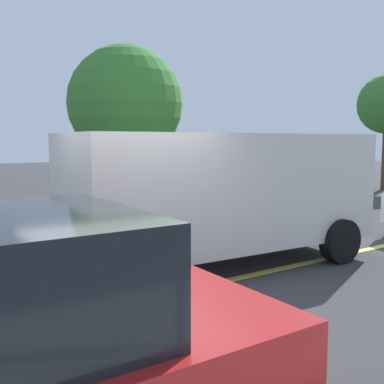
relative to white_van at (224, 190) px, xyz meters
The scene contains 4 objects.
ground_plane 2.56m from the white_van, 158.62° to the right, with size 80.00×80.00×0.00m, color #38383A.
lane_marking_centre 1.76m from the white_van, 41.18° to the right, with size 28.00×0.16×0.01m, color #E0D14C.
white_van is the anchor object (origin of this frame).
tree_centre_verge 5.20m from the white_van, 83.04° to the left, with size 2.97×2.97×4.53m.
Camera 1 is at (-2.67, -5.16, 2.08)m, focal length 42.58 mm.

